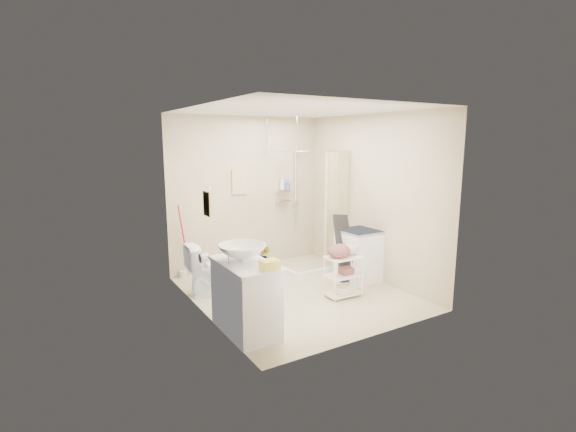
{
  "coord_description": "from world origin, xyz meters",
  "views": [
    {
      "loc": [
        -3.08,
        -4.89,
        2.19
      ],
      "look_at": [
        0.01,
        0.25,
        1.1
      ],
      "focal_mm": 26.0,
      "sensor_mm": 36.0,
      "label": 1
    }
  ],
  "objects_px": {
    "toilet": "(212,268)",
    "washing_machine": "(359,255)",
    "vanity": "(246,297)",
    "laundry_rack": "(344,272)"
  },
  "relations": [
    {
      "from": "vanity",
      "to": "washing_machine",
      "type": "relative_size",
      "value": 1.16
    },
    {
      "from": "laundry_rack",
      "to": "washing_machine",
      "type": "bearing_deg",
      "value": 35.06
    },
    {
      "from": "vanity",
      "to": "laundry_rack",
      "type": "distance_m",
      "value": 1.7
    },
    {
      "from": "vanity",
      "to": "washing_machine",
      "type": "xyz_separation_m",
      "value": [
        2.3,
        0.71,
        -0.01
      ]
    },
    {
      "from": "toilet",
      "to": "washing_machine",
      "type": "xyz_separation_m",
      "value": [
        2.18,
        -0.66,
        0.03
      ]
    },
    {
      "from": "toilet",
      "to": "washing_machine",
      "type": "bearing_deg",
      "value": -102.32
    },
    {
      "from": "vanity",
      "to": "washing_machine",
      "type": "height_order",
      "value": "vanity"
    },
    {
      "from": "vanity",
      "to": "laundry_rack",
      "type": "relative_size",
      "value": 1.34
    },
    {
      "from": "vanity",
      "to": "toilet",
      "type": "relative_size",
      "value": 1.26
    },
    {
      "from": "toilet",
      "to": "laundry_rack",
      "type": "relative_size",
      "value": 1.06
    }
  ]
}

